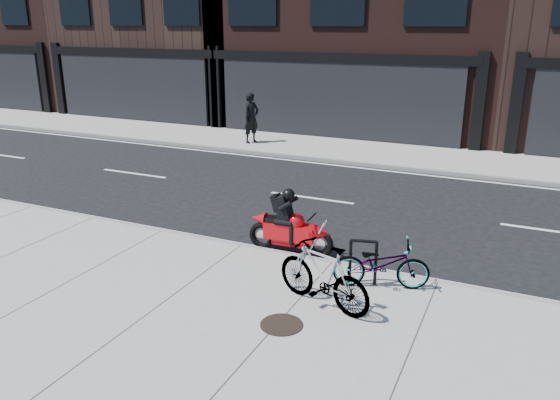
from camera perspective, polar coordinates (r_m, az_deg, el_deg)
The scene contains 9 objects.
ground at distance 13.06m, azimuth 0.06°, elevation -2.24°, with size 120.00×120.00×0.00m, color black.
sidewalk_near at distance 9.15m, azimuth -13.42°, elevation -11.69°, with size 60.00×6.00×0.13m, color gray.
sidewalk_far at distance 20.07m, azimuth 9.38°, elevation 4.95°, with size 60.00×3.50×0.13m, color gray.
bike_rack at distance 9.67m, azimuth 8.68°, elevation -6.01°, with size 0.49×0.17×0.83m.
bicycle_front at distance 9.62m, azimuth 10.52°, elevation -6.60°, with size 0.58×1.66×0.87m, color gray.
bicycle_rear at distance 8.86m, azimuth 4.53°, elevation -7.81°, with size 0.51×1.81×1.09m, color gray.
motorcycle at distance 11.11m, azimuth 1.47°, elevation -2.89°, with size 1.85×0.43×1.38m.
pedestrian at distance 20.99m, azimuth -3.01°, elevation 8.58°, with size 0.70×0.46×1.91m, color black.
manhole_cover at distance 8.54m, azimuth 0.16°, elevation -12.89°, with size 0.66×0.66×0.01m, color black.
Camera 1 is at (5.12, -11.13, 4.53)m, focal length 35.00 mm.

